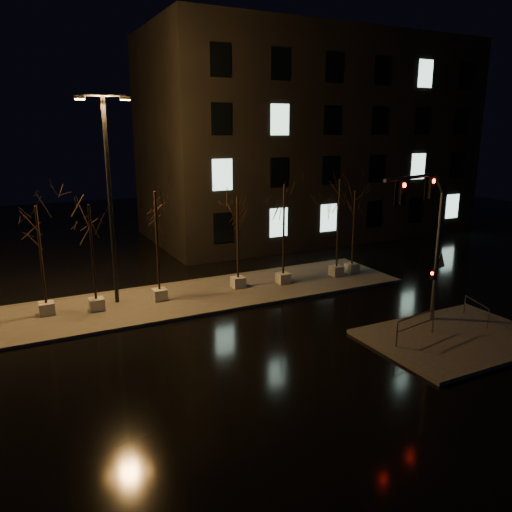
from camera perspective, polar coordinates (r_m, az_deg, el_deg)
ground at (r=20.09m, az=-0.73°, el=-9.81°), size 90.00×90.00×0.00m
median at (r=25.23m, az=-6.74°, el=-4.61°), size 22.00×5.00×0.15m
sidewalk_corner at (r=21.81m, az=21.84°, el=-8.67°), size 7.00×5.00×0.15m
building at (r=40.93m, az=5.99°, el=13.22°), size 25.00×12.00×15.00m
tree_0 at (r=23.40m, az=-23.63°, el=2.65°), size 1.80×1.80×5.03m
tree_1 at (r=23.19m, az=-18.40°, el=2.96°), size 1.80×1.80×5.00m
tree_2 at (r=23.78m, az=-11.38°, el=4.48°), size 1.80×1.80×5.43m
tree_3 at (r=25.40m, az=-2.13°, el=4.42°), size 1.80×1.80×4.88m
tree_4 at (r=26.08m, az=3.22°, el=5.60°), size 1.80×1.80×5.43m
tree_5 at (r=27.78m, az=9.49°, el=6.20°), size 1.80×1.80×5.59m
tree_6 at (r=28.61m, az=11.20°, el=5.28°), size 1.80×1.80×4.89m
traffic_signal_mast at (r=21.33m, az=19.06°, el=3.07°), size 5.03×1.57×6.38m
streetlight_main at (r=23.77m, az=-16.45°, el=7.54°), size 2.38×0.71×9.53m
guard_rail_a at (r=20.71m, az=17.82°, el=-7.32°), size 2.34×0.47×1.03m
guard_rail_b at (r=23.57m, az=23.88°, el=-5.52°), size 0.61×1.74×0.87m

